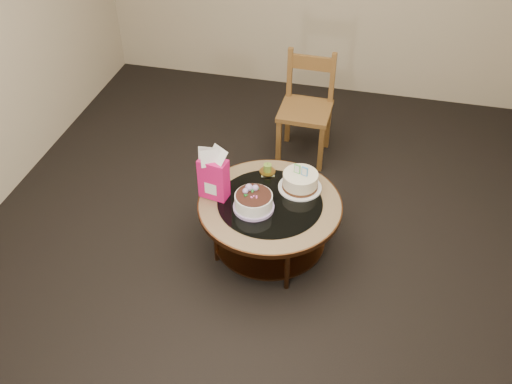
% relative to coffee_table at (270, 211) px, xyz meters
% --- Properties ---
extents(ground, '(5.00, 5.00, 0.00)m').
position_rel_coffee_table_xyz_m(ground, '(-0.00, 0.00, -0.38)').
color(ground, black).
rests_on(ground, ground).
extents(room_walls, '(4.52, 5.02, 2.61)m').
position_rel_coffee_table_xyz_m(room_walls, '(-0.00, 0.00, 1.16)').
color(room_walls, tan).
rests_on(room_walls, ground).
extents(coffee_table, '(1.02, 1.02, 0.46)m').
position_rel_coffee_table_xyz_m(coffee_table, '(0.00, 0.00, 0.00)').
color(coffee_table, brown).
rests_on(coffee_table, ground).
extents(decorated_cake, '(0.29, 0.29, 0.17)m').
position_rel_coffee_table_xyz_m(decorated_cake, '(-0.10, -0.09, 0.13)').
color(decorated_cake, '#AB8DC8').
rests_on(decorated_cake, coffee_table).
extents(cream_cake, '(0.31, 0.31, 0.20)m').
position_rel_coffee_table_xyz_m(cream_cake, '(0.18, 0.20, 0.14)').
color(cream_cake, silver).
rests_on(cream_cake, coffee_table).
extents(gift_bag, '(0.21, 0.17, 0.40)m').
position_rel_coffee_table_xyz_m(gift_bag, '(-0.40, -0.02, 0.28)').
color(gift_bag, '#C61254').
rests_on(gift_bag, coffee_table).
extents(pillar_candle, '(0.12, 0.12, 0.09)m').
position_rel_coffee_table_xyz_m(pillar_candle, '(-0.09, 0.32, 0.11)').
color(pillar_candle, '#D5C058').
rests_on(pillar_candle, coffee_table).
extents(dining_chair, '(0.44, 0.44, 0.94)m').
position_rel_coffee_table_xyz_m(dining_chair, '(0.04, 1.27, 0.10)').
color(dining_chair, brown).
rests_on(dining_chair, ground).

